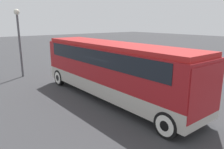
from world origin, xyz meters
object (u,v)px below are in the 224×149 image
Objects in this scene: tour_bus at (113,66)px; lamp_post at (19,33)px; parked_car_far at (142,60)px; parked_car_near at (125,65)px.

lamp_post is (-8.74, -2.34, 1.57)m from tour_bus.
parked_car_far is at bearing 69.67° from lamp_post.
tour_bus is 2.10× the size of lamp_post.
parked_car_far is (-5.06, 7.60, -1.22)m from tour_bus.
lamp_post is at bearing -117.97° from parked_car_near.
parked_car_far is (-0.32, 2.39, 0.06)m from parked_car_near.
tour_bus is 2.31× the size of parked_car_near.
lamp_post is (-4.01, -7.55, 2.84)m from parked_car_near.
parked_car_far reaches higher than parked_car_near.
tour_bus is 7.15m from parked_car_near.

